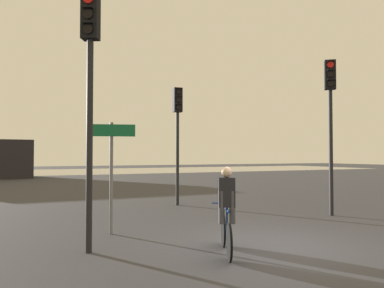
{
  "coord_description": "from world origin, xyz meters",
  "views": [
    {
      "loc": [
        -4.7,
        -6.11,
        1.83
      ],
      "look_at": [
        0.5,
        5.0,
        2.2
      ],
      "focal_mm": 35.0,
      "sensor_mm": 36.0,
      "label": 1
    }
  ],
  "objects_px": {
    "cyclist": "(226,210)",
    "traffic_light_near_right": "(330,108)",
    "traffic_light_near_left": "(90,73)",
    "traffic_light_center": "(178,123)",
    "direction_sign_post": "(111,161)"
  },
  "relations": [
    {
      "from": "cyclist",
      "to": "traffic_light_near_right",
      "type": "bearing_deg",
      "value": 50.17
    },
    {
      "from": "traffic_light_near_left",
      "to": "traffic_light_center",
      "type": "height_order",
      "value": "traffic_light_near_left"
    },
    {
      "from": "traffic_light_near_right",
      "to": "cyclist",
      "type": "height_order",
      "value": "traffic_light_near_right"
    },
    {
      "from": "direction_sign_post",
      "to": "traffic_light_near_left",
      "type": "bearing_deg",
      "value": 79.91
    },
    {
      "from": "direction_sign_post",
      "to": "cyclist",
      "type": "distance_m",
      "value": 3.21
    },
    {
      "from": "direction_sign_post",
      "to": "cyclist",
      "type": "relative_size",
      "value": 1.6
    },
    {
      "from": "traffic_light_near_left",
      "to": "traffic_light_near_right",
      "type": "distance_m",
      "value": 7.55
    },
    {
      "from": "direction_sign_post",
      "to": "cyclist",
      "type": "xyz_separation_m",
      "value": [
        1.53,
        -2.68,
        -0.88
      ]
    },
    {
      "from": "traffic_light_near_left",
      "to": "cyclist",
      "type": "height_order",
      "value": "traffic_light_near_left"
    },
    {
      "from": "traffic_light_near_left",
      "to": "traffic_light_center",
      "type": "bearing_deg",
      "value": -97.32
    },
    {
      "from": "traffic_light_center",
      "to": "direction_sign_post",
      "type": "relative_size",
      "value": 1.66
    },
    {
      "from": "traffic_light_near_left",
      "to": "direction_sign_post",
      "type": "xyz_separation_m",
      "value": [
        0.75,
        1.47,
        -1.71
      ]
    },
    {
      "from": "traffic_light_near_left",
      "to": "traffic_light_near_right",
      "type": "bearing_deg",
      "value": -140.42
    },
    {
      "from": "traffic_light_center",
      "to": "traffic_light_near_right",
      "type": "bearing_deg",
      "value": 133.0
    },
    {
      "from": "traffic_light_near_left",
      "to": "cyclist",
      "type": "xyz_separation_m",
      "value": [
        2.28,
        -1.21,
        -2.58
      ]
    }
  ]
}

